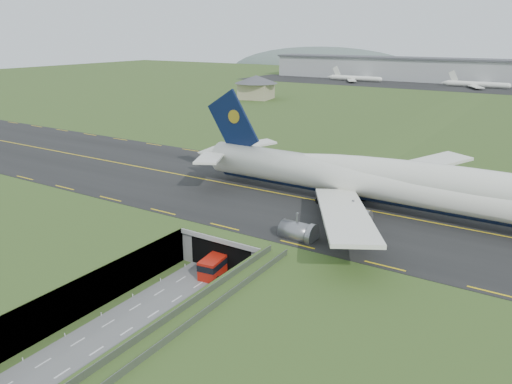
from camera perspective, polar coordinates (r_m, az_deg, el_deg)
The scene contains 10 objects.
ground at distance 78.31m, azimuth -7.56°, elevation -11.21°, with size 900.00×900.00×0.00m, color #374E1F.
airfield_deck at distance 76.91m, azimuth -7.65°, elevation -9.26°, with size 800.00×800.00×6.00m, color gray.
trench_road at distance 73.50m, azimuth -11.39°, elevation -13.43°, with size 12.00×75.00×0.20m, color slate.
taxiway at distance 101.12m, azimuth 4.28°, elevation -0.52°, with size 800.00×44.00×0.18m, color black.
tunnel_portal at distance 88.91m, azimuth -0.75°, elevation -4.99°, with size 17.00×22.30×6.00m.
guideway at distance 57.22m, azimuth -11.65°, elevation -17.17°, with size 3.00×53.00×7.05m.
jumbo_jet at distance 93.42m, azimuth 17.05°, elevation 0.76°, with size 100.10×63.45×20.99m.
shuttle_tram at distance 82.40m, azimuth -4.45°, elevation -8.17°, with size 4.01×8.26×3.23m.
service_building at distance 252.02m, azimuth 0.02°, elevation 12.13°, with size 25.13×25.13×11.65m.
cargo_terminal at distance 354.98m, azimuth 25.63°, elevation 12.25°, with size 320.00×67.00×15.60m.
Camera 1 is at (44.85, -51.91, 37.76)m, focal length 35.00 mm.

